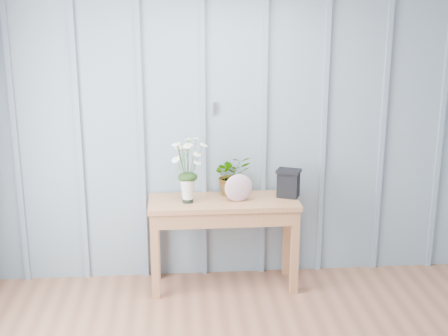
{
  "coord_description": "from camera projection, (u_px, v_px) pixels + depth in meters",
  "views": [
    {
      "loc": [
        -0.48,
        -2.72,
        2.36
      ],
      "look_at": [
        -0.1,
        1.94,
        1.03
      ],
      "focal_mm": 50.0,
      "sensor_mm": 36.0,
      "label": 1
    }
  ],
  "objects": [
    {
      "name": "sideboard",
      "position": [
        224.0,
        213.0,
        5.02
      ],
      "size": [
        1.2,
        0.45,
        0.75
      ],
      "color": "#A36A42",
      "rests_on": "ground"
    },
    {
      "name": "spider_plant",
      "position": [
        232.0,
        175.0,
        5.09
      ],
      "size": [
        0.35,
        0.32,
        0.33
      ],
      "primitive_type": "imported",
      "rotation": [
        0.0,
        0.0,
        0.23
      ],
      "color": "#173311",
      "rests_on": "sideboard"
    },
    {
      "name": "carved_box",
      "position": [
        288.0,
        183.0,
        5.04
      ],
      "size": [
        0.23,
        0.21,
        0.23
      ],
      "color": "black",
      "rests_on": "sideboard"
    },
    {
      "name": "felt_disc_vessel",
      "position": [
        239.0,
        188.0,
        4.93
      ],
      "size": [
        0.23,
        0.08,
        0.23
      ],
      "primitive_type": "ellipsoid",
      "rotation": [
        0.0,
        0.0,
        0.09
      ],
      "color": "#8A5070",
      "rests_on": "sideboard"
    },
    {
      "name": "daisy_vase",
      "position": [
        187.0,
        161.0,
        4.85
      ],
      "size": [
        0.38,
        0.29,
        0.54
      ],
      "color": "black",
      "rests_on": "sideboard"
    },
    {
      "name": "room_shell",
      "position": [
        256.0,
        58.0,
        3.63
      ],
      "size": [
        4.0,
        4.5,
        2.5
      ],
      "color": "#8093A2",
      "rests_on": "ground"
    }
  ]
}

